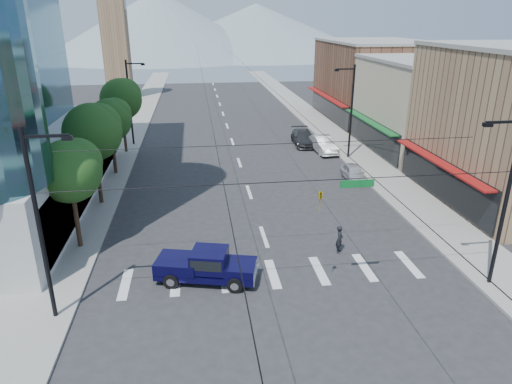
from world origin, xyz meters
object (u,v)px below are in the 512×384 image
parked_car_mid (323,144)px  pickup_truck (206,265)px  parked_car_far (303,138)px  parked_car_near (354,173)px  pedestrian (340,239)px

parked_car_mid → pickup_truck: bearing=-122.6°
parked_car_far → parked_car_mid: bearing=-64.5°
parked_car_near → parked_car_mid: (-0.24, 8.83, 0.16)m
parked_car_far → pickup_truck: bearing=-110.7°
pickup_truck → parked_car_far: bearing=80.9°
parked_car_mid → parked_car_far: (-1.34, 3.18, -0.04)m
pedestrian → parked_car_far: pedestrian is taller
pickup_truck → parked_car_mid: bearing=75.5°
parked_car_far → parked_car_near: bearing=-79.9°
pedestrian → parked_car_mid: bearing=10.3°
pedestrian → parked_car_near: bearing=0.7°
parked_car_mid → parked_car_far: 3.45m
pickup_truck → parked_car_mid: pickup_truck is taller
parked_car_mid → parked_car_near: bearing=-92.3°
pickup_truck → parked_car_near: 19.36m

